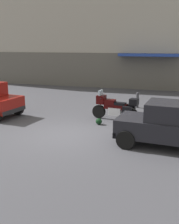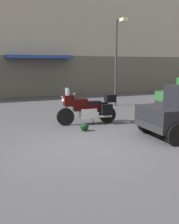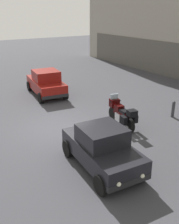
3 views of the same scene
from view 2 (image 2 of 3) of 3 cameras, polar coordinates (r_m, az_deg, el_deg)
ground_plane at (r=7.29m, az=-1.19°, el=-7.65°), size 80.00×80.00×0.00m
building_facade_rear at (r=20.29m, az=-16.99°, el=19.35°), size 33.19×3.40×11.40m
motorcycle at (r=10.07m, az=-0.31°, el=0.92°), size 2.26×0.91×1.36m
helmet at (r=9.10m, az=-1.06°, el=-3.15°), size 0.28×0.28×0.28m
streetlamp_curbside at (r=14.52m, az=5.92°, el=12.19°), size 0.28×0.94×4.53m
bollard_curbside at (r=13.00m, az=-3.11°, el=2.28°), size 0.16×0.16×0.88m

